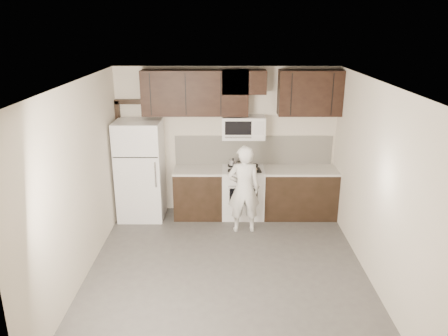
{
  "coord_description": "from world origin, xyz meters",
  "views": [
    {
      "loc": [
        -0.02,
        -5.53,
        3.42
      ],
      "look_at": [
        -0.04,
        0.9,
        1.27
      ],
      "focal_mm": 35.0,
      "sensor_mm": 36.0,
      "label": 1
    }
  ],
  "objects_px": {
    "person": "(244,189)",
    "refrigerator": "(140,170)",
    "stove": "(243,192)",
    "microwave": "(243,127)"
  },
  "relations": [
    {
      "from": "refrigerator",
      "to": "person",
      "type": "xyz_separation_m",
      "value": [
        1.84,
        -0.58,
        -0.14
      ]
    },
    {
      "from": "refrigerator",
      "to": "person",
      "type": "height_order",
      "value": "refrigerator"
    },
    {
      "from": "stove",
      "to": "microwave",
      "type": "xyz_separation_m",
      "value": [
        -0.0,
        0.12,
        1.19
      ]
    },
    {
      "from": "refrigerator",
      "to": "microwave",
      "type": "bearing_deg",
      "value": 5.15
    },
    {
      "from": "stove",
      "to": "person",
      "type": "distance_m",
      "value": 0.7
    },
    {
      "from": "refrigerator",
      "to": "stove",
      "type": "bearing_deg",
      "value": 1.51
    },
    {
      "from": "stove",
      "to": "refrigerator",
      "type": "xyz_separation_m",
      "value": [
        -1.85,
        -0.05,
        0.44
      ]
    },
    {
      "from": "microwave",
      "to": "refrigerator",
      "type": "relative_size",
      "value": 0.42
    },
    {
      "from": "person",
      "to": "refrigerator",
      "type": "bearing_deg",
      "value": -22.31
    },
    {
      "from": "refrigerator",
      "to": "person",
      "type": "bearing_deg",
      "value": -17.48
    }
  ]
}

